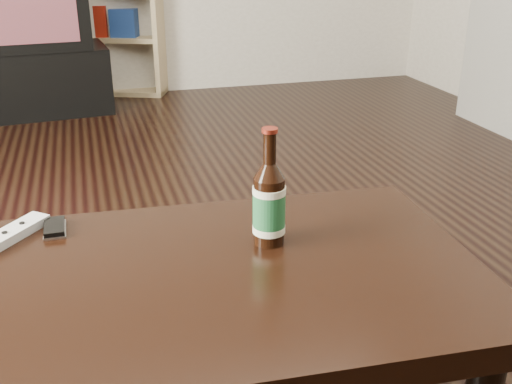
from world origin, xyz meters
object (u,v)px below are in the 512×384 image
object	(u,v)px
beer_bottle	(269,204)
remote	(12,233)
tv_stand	(25,81)
coffee_table	(197,298)
phone	(55,228)

from	to	relation	value
beer_bottle	remote	bearing A→B (deg)	161.76
tv_stand	coffee_table	distance (m)	3.17
phone	remote	size ratio (longest dim) A/B	0.53
tv_stand	beer_bottle	distance (m)	3.13
remote	coffee_table	bearing A→B (deg)	3.85
tv_stand	phone	bearing A→B (deg)	-89.80
coffee_table	beer_bottle	world-z (taller)	beer_bottle
beer_bottle	remote	xyz separation A→B (m)	(-0.56, 0.18, -0.08)
coffee_table	beer_bottle	xyz separation A→B (m)	(0.18, 0.09, 0.15)
tv_stand	remote	bearing A→B (deg)	-91.66
tv_stand	beer_bottle	bearing A→B (deg)	-81.61
phone	remote	distance (m)	0.09
remote	phone	bearing A→B (deg)	45.08
tv_stand	phone	world-z (taller)	phone
coffee_table	phone	world-z (taller)	phone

